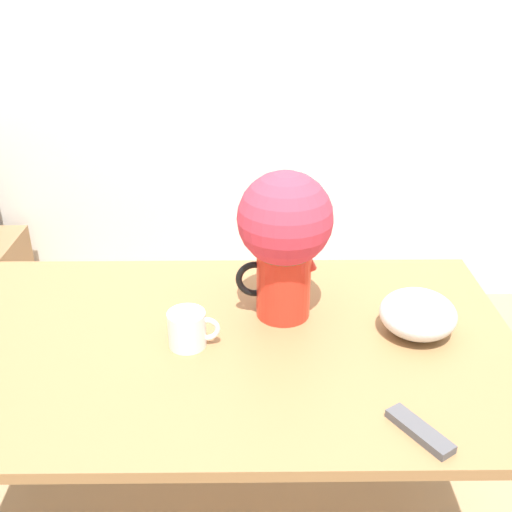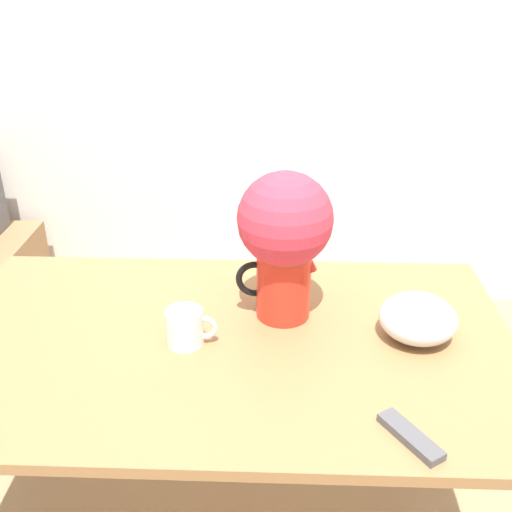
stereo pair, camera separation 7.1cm
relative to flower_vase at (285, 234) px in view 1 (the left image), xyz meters
The scene contains 6 objects.
wall_back 1.43m from the flower_vase, 90.41° to the left, with size 8.00×0.05×2.60m.
table 0.40m from the flower_vase, 140.49° to the right, with size 1.58×0.94×0.76m.
flower_vase is the anchor object (origin of this frame).
coffee_mug 0.36m from the flower_vase, 149.58° to the right, with size 0.14×0.10×0.10m.
white_bowl 0.43m from the flower_vase, 15.49° to the right, with size 0.21×0.21×0.12m.
remote_control 0.62m from the flower_vase, 61.03° to the right, with size 0.13×0.16×0.02m.
Camera 1 is at (-0.08, -1.24, 1.70)m, focal length 42.00 mm.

